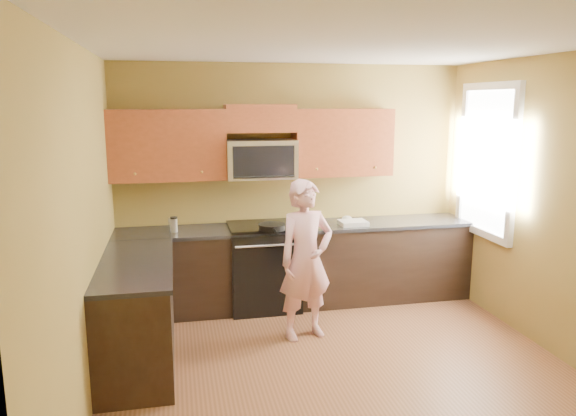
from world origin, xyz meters
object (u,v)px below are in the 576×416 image
object	(u,v)px
stove	(264,266)
travel_mug	(174,232)
microwave	(261,178)
frying_pan	(272,230)
woman	(306,260)
butter_tub	(318,225)

from	to	relation	value
stove	travel_mug	world-z (taller)	travel_mug
microwave	frying_pan	size ratio (longest dim) A/B	1.52
woman	travel_mug	size ratio (longest dim) A/B	9.57
woman	frying_pan	world-z (taller)	woman
frying_pan	woman	bearing A→B (deg)	-67.56
frying_pan	travel_mug	world-z (taller)	travel_mug
woman	frying_pan	distance (m)	0.67
frying_pan	butter_tub	bearing A→B (deg)	26.41
stove	woman	world-z (taller)	woman
woman	butter_tub	size ratio (longest dim) A/B	12.69
stove	frying_pan	world-z (taller)	frying_pan
stove	frying_pan	xyz separation A→B (m)	(0.05, -0.26, 0.47)
microwave	travel_mug	distance (m)	1.10
butter_tub	microwave	bearing A→B (deg)	168.99
microwave	travel_mug	size ratio (longest dim) A/B	4.66
woman	butter_tub	world-z (taller)	woman
stove	butter_tub	world-z (taller)	butter_tub
butter_tub	travel_mug	world-z (taller)	travel_mug
frying_pan	butter_tub	distance (m)	0.63
stove	frying_pan	bearing A→B (deg)	-78.45
microwave	frying_pan	distance (m)	0.63
woman	travel_mug	distance (m)	1.50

